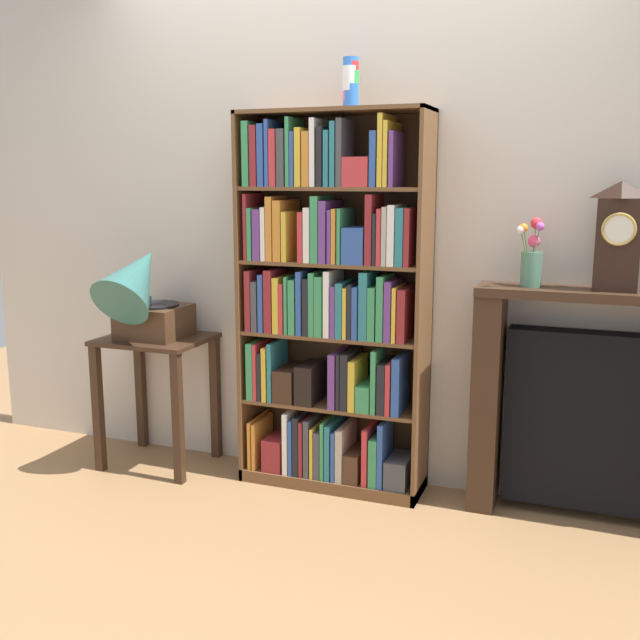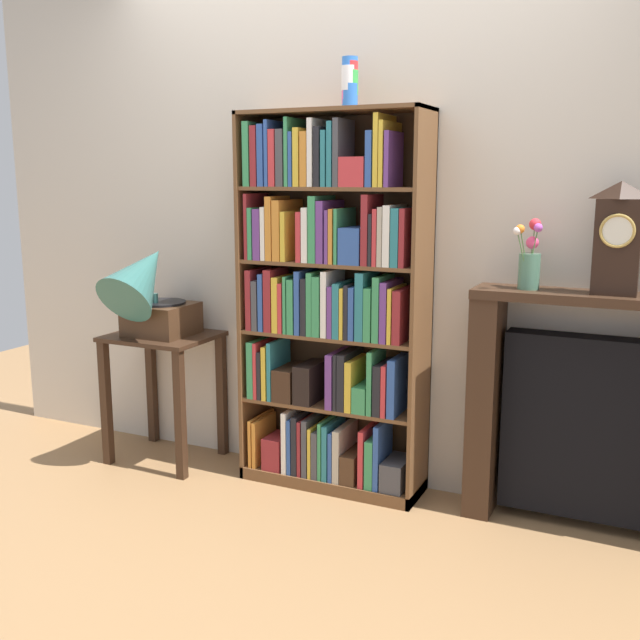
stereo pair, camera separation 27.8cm
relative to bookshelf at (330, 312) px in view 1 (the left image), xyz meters
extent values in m
cube|color=#997047|center=(0.01, -0.10, -0.87)|extent=(7.51, 6.40, 0.02)
cube|color=beige|center=(0.12, 0.19, 0.44)|extent=(4.51, 0.08, 2.60)
cube|color=brown|center=(-0.42, 0.01, 0.03)|extent=(0.02, 0.29, 1.79)
cube|color=brown|center=(0.45, 0.01, 0.03)|extent=(0.02, 0.29, 1.79)
cube|color=#4C311C|center=(0.01, 0.15, 0.03)|extent=(0.89, 0.01, 1.79)
cube|color=brown|center=(0.01, 0.01, 0.92)|extent=(0.89, 0.29, 0.02)
cube|color=brown|center=(0.01, 0.01, -0.83)|extent=(0.89, 0.29, 0.06)
cube|color=orange|center=(-0.38, 0.00, -0.68)|extent=(0.02, 0.25, 0.24)
cube|color=orange|center=(-0.36, -0.01, -0.68)|extent=(0.02, 0.22, 0.24)
cube|color=maroon|center=(-0.26, -0.04, -0.72)|extent=(0.10, 0.17, 0.16)
cube|color=white|center=(-0.19, -0.03, -0.65)|extent=(0.03, 0.20, 0.31)
cube|color=#2D519E|center=(-0.16, -0.01, -0.66)|extent=(0.02, 0.24, 0.28)
cube|color=black|center=(-0.13, -0.02, -0.65)|extent=(0.03, 0.21, 0.30)
cube|color=maroon|center=(-0.11, -0.02, -0.66)|extent=(0.02, 0.22, 0.28)
cube|color=#424247|center=(-0.08, -0.01, -0.66)|extent=(0.03, 0.23, 0.29)
cube|color=gold|center=(-0.05, -0.01, -0.68)|extent=(0.02, 0.24, 0.25)
cube|color=#424247|center=(-0.03, -0.01, -0.68)|extent=(0.03, 0.23, 0.23)
cube|color=#388E56|center=(0.00, 0.00, -0.66)|extent=(0.02, 0.25, 0.28)
cube|color=teal|center=(0.03, -0.01, -0.67)|extent=(0.03, 0.23, 0.27)
cube|color=#2D519E|center=(0.06, 0.00, -0.68)|extent=(0.02, 0.25, 0.24)
cube|color=#B2A893|center=(0.09, -0.01, -0.67)|extent=(0.03, 0.24, 0.26)
cube|color=#472D1C|center=(0.15, -0.02, -0.73)|extent=(0.07, 0.22, 0.14)
cube|color=#C63338|center=(0.21, 0.00, -0.66)|extent=(0.03, 0.25, 0.28)
cube|color=#388E56|center=(0.25, -0.01, -0.68)|extent=(0.04, 0.24, 0.23)
cube|color=#2D519E|center=(0.29, -0.03, -0.65)|extent=(0.03, 0.20, 0.31)
cube|color=#424247|center=(0.36, -0.03, -0.73)|extent=(0.10, 0.20, 0.14)
cube|color=brown|center=(0.01, 0.01, -0.45)|extent=(0.86, 0.27, 0.02)
cube|color=#388E56|center=(-0.37, -0.03, -0.30)|extent=(0.03, 0.19, 0.28)
cube|color=#C63338|center=(-0.34, -0.02, -0.30)|extent=(0.02, 0.21, 0.28)
cube|color=black|center=(-0.32, -0.02, -0.32)|extent=(0.02, 0.20, 0.24)
cube|color=gold|center=(-0.30, -0.03, -0.31)|extent=(0.02, 0.19, 0.27)
cube|color=teal|center=(-0.27, -0.02, -0.30)|extent=(0.02, 0.21, 0.29)
cube|color=#382316|center=(-0.20, -0.01, -0.36)|extent=(0.10, 0.23, 0.16)
cube|color=black|center=(-0.09, -0.02, -0.35)|extent=(0.09, 0.21, 0.19)
cube|color=#663884|center=(0.05, -0.01, -0.31)|extent=(0.03, 0.23, 0.26)
cube|color=black|center=(0.08, -0.03, -0.31)|extent=(0.02, 0.20, 0.27)
cube|color=black|center=(0.11, -0.01, -0.31)|extent=(0.04, 0.24, 0.27)
cube|color=gold|center=(0.15, -0.02, -0.32)|extent=(0.03, 0.21, 0.24)
cube|color=#388E56|center=(0.20, -0.02, -0.38)|extent=(0.07, 0.22, 0.12)
cube|color=#388E56|center=(0.25, -0.03, -0.29)|extent=(0.02, 0.20, 0.30)
cube|color=black|center=(0.29, -0.02, -0.32)|extent=(0.04, 0.21, 0.24)
cube|color=#C63338|center=(0.32, -0.02, -0.32)|extent=(0.02, 0.21, 0.24)
cube|color=#2D519E|center=(0.36, -0.03, -0.31)|extent=(0.04, 0.19, 0.27)
cube|color=brown|center=(0.01, 0.01, -0.11)|extent=(0.86, 0.27, 0.02)
cube|color=maroon|center=(-0.38, -0.02, 0.05)|extent=(0.03, 0.21, 0.29)
cube|color=#424247|center=(-0.34, -0.02, 0.02)|extent=(0.03, 0.21, 0.24)
cube|color=#2D519E|center=(-0.31, -0.01, 0.04)|extent=(0.02, 0.24, 0.28)
cube|color=maroon|center=(-0.27, -0.03, 0.05)|extent=(0.04, 0.19, 0.30)
cube|color=gold|center=(-0.23, -0.01, 0.03)|extent=(0.03, 0.23, 0.26)
cube|color=#C63338|center=(-0.20, -0.01, 0.02)|extent=(0.02, 0.23, 0.24)
cube|color=#388E56|center=(-0.18, -0.02, 0.04)|extent=(0.02, 0.21, 0.27)
cube|color=#388E56|center=(-0.15, -0.01, 0.03)|extent=(0.03, 0.24, 0.26)
cube|color=#2D519E|center=(-0.11, -0.02, 0.05)|extent=(0.03, 0.22, 0.30)
cube|color=black|center=(-0.08, -0.02, 0.04)|extent=(0.03, 0.22, 0.27)
cube|color=#388E56|center=(-0.05, -0.01, 0.05)|extent=(0.03, 0.23, 0.30)
cube|color=#388E56|center=(-0.02, -0.03, 0.04)|extent=(0.04, 0.20, 0.28)
cube|color=white|center=(0.02, -0.02, 0.05)|extent=(0.03, 0.22, 0.31)
cube|color=#663884|center=(0.05, -0.01, 0.02)|extent=(0.02, 0.23, 0.24)
cube|color=teal|center=(0.08, -0.01, 0.03)|extent=(0.03, 0.24, 0.25)
cube|color=gold|center=(0.11, -0.02, 0.02)|extent=(0.02, 0.21, 0.24)
cube|color=black|center=(0.13, 0.00, 0.03)|extent=(0.02, 0.25, 0.25)
cube|color=#2D519E|center=(0.16, -0.02, 0.02)|extent=(0.03, 0.21, 0.24)
cube|color=teal|center=(0.20, -0.02, 0.06)|extent=(0.04, 0.22, 0.31)
cube|color=#388E56|center=(0.24, -0.02, 0.02)|extent=(0.03, 0.22, 0.24)
cube|color=#388E56|center=(0.28, -0.02, 0.05)|extent=(0.03, 0.21, 0.29)
cube|color=#663884|center=(0.31, -0.01, 0.04)|extent=(0.03, 0.24, 0.27)
cube|color=gold|center=(0.34, -0.02, 0.03)|extent=(0.02, 0.21, 0.25)
cube|color=maroon|center=(0.37, 0.00, 0.02)|extent=(0.04, 0.25, 0.24)
cube|color=brown|center=(0.01, 0.01, 0.24)|extent=(0.86, 0.27, 0.02)
cube|color=maroon|center=(-0.38, -0.02, 0.40)|extent=(0.02, 0.21, 0.31)
cube|color=#388E56|center=(-0.36, -0.01, 0.37)|extent=(0.02, 0.23, 0.24)
cube|color=#663884|center=(-0.32, -0.01, 0.36)|extent=(0.04, 0.24, 0.24)
cube|color=white|center=(-0.29, -0.02, 0.37)|extent=(0.02, 0.22, 0.25)
cube|color=orange|center=(-0.26, -0.03, 0.39)|extent=(0.03, 0.20, 0.30)
cube|color=orange|center=(-0.22, 0.00, 0.38)|extent=(0.04, 0.25, 0.28)
cube|color=gold|center=(-0.18, 0.00, 0.36)|extent=(0.02, 0.25, 0.23)
cube|color=#C63338|center=(-0.10, -0.02, 0.36)|extent=(0.02, 0.20, 0.23)
cube|color=white|center=(-0.07, -0.03, 0.37)|extent=(0.03, 0.20, 0.25)
cube|color=#388E56|center=(-0.04, -0.01, 0.39)|extent=(0.04, 0.23, 0.30)
cube|color=#663884|center=(0.00, 0.00, 0.38)|extent=(0.03, 0.25, 0.28)
cube|color=#663884|center=(0.04, -0.02, 0.36)|extent=(0.02, 0.21, 0.24)
cube|color=orange|center=(0.06, 0.00, 0.37)|extent=(0.02, 0.25, 0.25)
cube|color=#388E56|center=(0.08, -0.01, 0.37)|extent=(0.02, 0.23, 0.25)
cube|color=#2D519E|center=(0.15, -0.03, 0.33)|extent=(0.10, 0.20, 0.16)
cube|color=maroon|center=(0.22, -0.03, 0.40)|extent=(0.03, 0.20, 0.31)
cube|color=black|center=(0.25, -0.03, 0.36)|extent=(0.02, 0.20, 0.23)
cube|color=#C63338|center=(0.27, -0.02, 0.37)|extent=(0.02, 0.22, 0.25)
cube|color=#B2A893|center=(0.29, -0.02, 0.37)|extent=(0.02, 0.22, 0.26)
cube|color=white|center=(0.32, -0.01, 0.38)|extent=(0.03, 0.23, 0.27)
cube|color=teal|center=(0.36, -0.03, 0.37)|extent=(0.04, 0.20, 0.25)
cube|color=maroon|center=(0.39, -0.02, 0.37)|extent=(0.02, 0.20, 0.25)
cube|color=brown|center=(0.01, 0.01, 0.58)|extent=(0.86, 0.27, 0.02)
cube|color=#388E56|center=(-0.37, 0.00, 0.73)|extent=(0.03, 0.25, 0.29)
cube|color=maroon|center=(-0.33, -0.03, 0.72)|extent=(0.03, 0.19, 0.27)
cube|color=#2D519E|center=(-0.30, -0.02, 0.73)|extent=(0.03, 0.20, 0.28)
cube|color=#2D519E|center=(-0.27, -0.03, 0.74)|extent=(0.02, 0.20, 0.30)
cube|color=#C63338|center=(-0.24, -0.03, 0.71)|extent=(0.03, 0.20, 0.26)
cube|color=#424247|center=(-0.20, -0.01, 0.71)|extent=(0.04, 0.24, 0.26)
cube|color=#388E56|center=(-0.16, -0.03, 0.74)|extent=(0.02, 0.19, 0.31)
cube|color=#2D519E|center=(-0.14, -0.01, 0.71)|extent=(0.02, 0.24, 0.24)
cube|color=gold|center=(-0.11, -0.02, 0.72)|extent=(0.03, 0.22, 0.26)
cube|color=orange|center=(-0.08, -0.01, 0.71)|extent=(0.03, 0.23, 0.24)
cube|color=white|center=(-0.04, -0.02, 0.74)|extent=(0.02, 0.20, 0.30)
cube|color=black|center=(-0.01, -0.03, 0.72)|extent=(0.03, 0.20, 0.26)
cube|color=teal|center=(0.02, -0.02, 0.71)|extent=(0.02, 0.21, 0.25)
cube|color=teal|center=(0.05, -0.02, 0.73)|extent=(0.02, 0.22, 0.28)
cube|color=#424247|center=(0.08, -0.03, 0.73)|extent=(0.03, 0.19, 0.29)
cube|color=#C63338|center=(0.16, -0.03, 0.65)|extent=(0.12, 0.20, 0.13)
cube|color=#2D519E|center=(0.23, -0.02, 0.71)|extent=(0.03, 0.21, 0.24)
cube|color=gold|center=(0.27, -0.01, 0.74)|extent=(0.02, 0.24, 0.31)
cube|color=gold|center=(0.29, 0.00, 0.73)|extent=(0.02, 0.25, 0.28)
cube|color=#663884|center=(0.32, -0.03, 0.70)|extent=(0.02, 0.19, 0.24)
cylinder|color=blue|center=(0.09, 0.00, 0.98)|extent=(0.07, 0.07, 0.11)
cylinder|color=pink|center=(0.09, 0.01, 1.00)|extent=(0.07, 0.07, 0.11)
cylinder|color=pink|center=(0.09, 0.01, 1.02)|extent=(0.07, 0.07, 0.11)
cylinder|color=green|center=(0.09, 0.01, 1.04)|extent=(0.07, 0.07, 0.11)
cylinder|color=white|center=(0.09, 0.00, 1.06)|extent=(0.07, 0.07, 0.11)
cylinder|color=red|center=(0.09, 0.01, 1.08)|extent=(0.07, 0.07, 0.11)
cylinder|color=blue|center=(0.09, 0.01, 1.10)|extent=(0.07, 0.07, 0.11)
cube|color=#382316|center=(-0.93, -0.07, -0.19)|extent=(0.53, 0.44, 0.02)
cube|color=#382316|center=(-1.17, -0.26, -0.53)|extent=(0.04, 0.04, 0.66)
cube|color=#382316|center=(-0.70, -0.26, -0.53)|extent=(0.04, 0.04, 0.66)
cube|color=#382316|center=(-1.17, 0.12, -0.53)|extent=(0.04, 0.04, 0.66)
cube|color=#382316|center=(-0.70, 0.12, -0.53)|extent=(0.04, 0.04, 0.66)
cube|color=#472D1C|center=(-0.93, -0.07, -0.10)|extent=(0.31, 0.30, 0.16)
cylinder|color=black|center=(-0.93, -0.07, -0.01)|extent=(0.26, 0.26, 0.01)
cylinder|color=#2D605B|center=(-0.93, -0.11, 0.01)|extent=(0.03, 0.03, 0.06)
cone|color=#2D605B|center=(-0.93, -0.21, 0.15)|extent=(0.30, 0.47, 0.45)
cube|color=#382316|center=(1.18, 0.03, 0.15)|extent=(0.98, 0.25, 0.04)
cube|color=#382316|center=(0.74, 0.03, -0.37)|extent=(0.12, 0.22, 0.99)
cube|color=black|center=(1.18, 0.07, -0.42)|extent=(0.70, 0.12, 0.79)
cube|color=black|center=(1.24, 0.03, 0.36)|extent=(0.17, 0.11, 0.38)
pyramid|color=black|center=(1.24, 0.03, 0.58)|extent=(0.17, 0.11, 0.07)
cylinder|color=silver|center=(1.24, -0.03, 0.42)|extent=(0.12, 0.01, 0.12)
torus|color=#B79347|center=(1.24, -0.03, 0.42)|extent=(0.13, 0.01, 0.13)
cylinder|color=#4C7A60|center=(0.90, 0.03, 0.24)|extent=(0.09, 0.09, 0.15)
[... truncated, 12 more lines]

